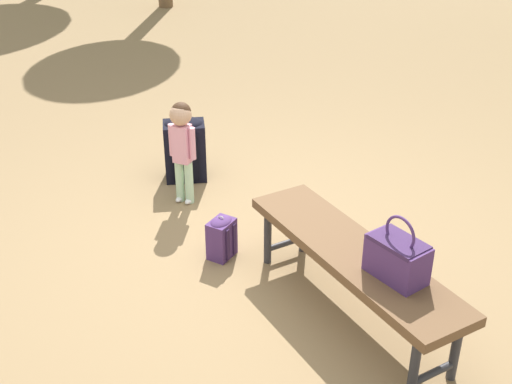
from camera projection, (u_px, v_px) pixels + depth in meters
name	position (u px, v px, depth m)	size (l,w,h in m)	color
ground_plane	(261.00, 245.00, 4.58)	(40.00, 40.00, 0.00)	#8C704C
park_bench	(352.00, 258.00, 3.75)	(1.65, 0.75, 0.45)	brown
handbag	(397.00, 257.00, 3.44)	(0.34, 0.22, 0.37)	#4C2D66
child_standing	(182.00, 138.00, 4.88)	(0.21, 0.17, 0.81)	#B2D8B2
backpack_large	(185.00, 147.00, 5.36)	(0.39, 0.41, 0.56)	black
backpack_small	(221.00, 236.00, 4.40)	(0.19, 0.22, 0.31)	#4C2D66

